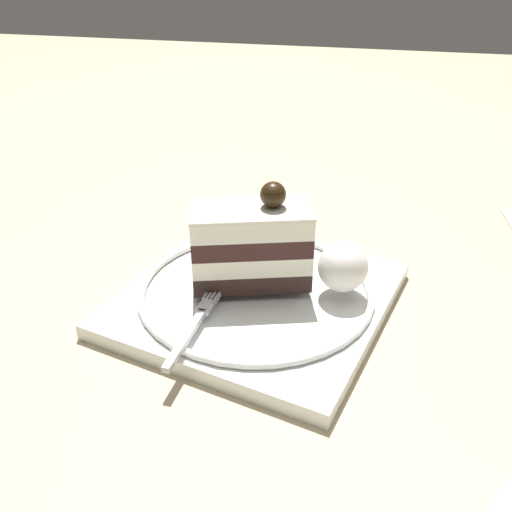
{
  "coord_description": "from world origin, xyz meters",
  "views": [
    {
      "loc": [
        -0.08,
        0.43,
        0.29
      ],
      "look_at": [
        0.01,
        0.03,
        0.05
      ],
      "focal_mm": 40.02,
      "sensor_mm": 36.0,
      "label": 1
    }
  ],
  "objects_px": {
    "cake_slice": "(252,243)",
    "fork": "(197,320)",
    "whipped_cream_dollop": "(343,267)",
    "dessert_plate": "(256,296)"
  },
  "relations": [
    {
      "from": "dessert_plate",
      "to": "cake_slice",
      "type": "distance_m",
      "value": 0.05
    },
    {
      "from": "dessert_plate",
      "to": "fork",
      "type": "height_order",
      "value": "fork"
    },
    {
      "from": "dessert_plate",
      "to": "fork",
      "type": "xyz_separation_m",
      "value": [
        0.03,
        0.06,
        0.01
      ]
    },
    {
      "from": "cake_slice",
      "to": "fork",
      "type": "height_order",
      "value": "cake_slice"
    },
    {
      "from": "dessert_plate",
      "to": "cake_slice",
      "type": "relative_size",
      "value": 2.34
    },
    {
      "from": "cake_slice",
      "to": "dessert_plate",
      "type": "bearing_deg",
      "value": 121.16
    },
    {
      "from": "cake_slice",
      "to": "fork",
      "type": "bearing_deg",
      "value": 68.83
    },
    {
      "from": "dessert_plate",
      "to": "fork",
      "type": "relative_size",
      "value": 2.25
    },
    {
      "from": "cake_slice",
      "to": "whipped_cream_dollop",
      "type": "xyz_separation_m",
      "value": [
        -0.08,
        -0.0,
        -0.01
      ]
    },
    {
      "from": "dessert_plate",
      "to": "cake_slice",
      "type": "bearing_deg",
      "value": -58.84
    }
  ]
}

